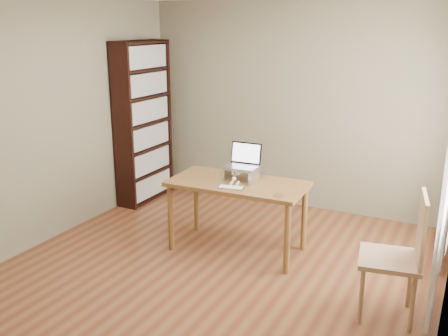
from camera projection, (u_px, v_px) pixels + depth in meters
room at (212, 143)px, 4.35m from camera, size 4.04×4.54×2.64m
bookshelf at (143, 123)px, 6.55m from camera, size 0.30×0.90×2.10m
desk at (237, 191)px, 5.11m from camera, size 1.41×0.75×0.75m
laptop_stand at (241, 172)px, 5.13m from camera, size 0.32×0.25×0.13m
laptop at (244, 161)px, 5.15m from camera, size 0.34×0.29×0.23m
keyboard at (231, 188)px, 4.88m from camera, size 0.27×0.16×0.02m
coaster at (279, 195)px, 4.68m from camera, size 0.10×0.10×0.01m
cat at (240, 173)px, 5.17m from camera, size 0.23×0.47×0.14m
chair at (401, 253)px, 3.91m from camera, size 0.54×0.54×1.06m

